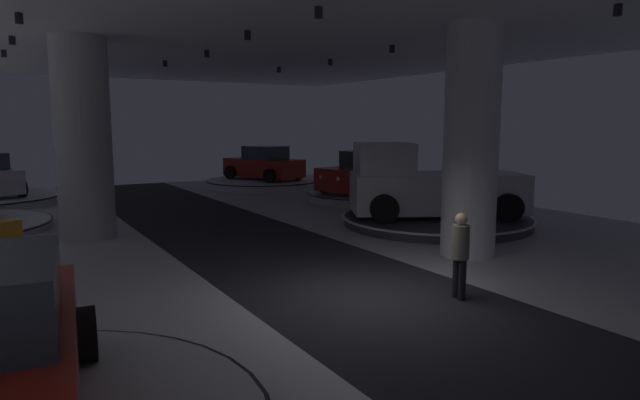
% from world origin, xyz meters
% --- Properties ---
extents(ground, '(24.00, 44.00, 0.06)m').
position_xyz_m(ground, '(0.00, 0.00, -0.02)').
color(ground, '#B2B2B7').
extents(column_right, '(1.29, 1.29, 5.50)m').
position_xyz_m(column_right, '(4.00, 1.47, 2.75)').
color(column_right, silver).
rests_on(column_right, ground).
extents(column_left, '(1.48, 1.48, 5.50)m').
position_xyz_m(column_left, '(-3.59, 8.41, 2.75)').
color(column_left, '#ADADB2').
rests_on(column_left, ground).
extents(display_platform_far_right, '(4.94, 4.94, 0.36)m').
position_xyz_m(display_platform_far_right, '(7.53, 10.62, 0.20)').
color(display_platform_far_right, '#B7B7BC').
rests_on(display_platform_far_right, ground).
extents(display_car_far_right, '(4.47, 2.87, 1.71)m').
position_xyz_m(display_car_far_right, '(7.56, 10.62, 1.12)').
color(display_car_far_right, maroon).
rests_on(display_car_far_right, display_platform_far_right).
extents(display_platform_deep_right, '(5.85, 5.85, 0.35)m').
position_xyz_m(display_platform_deep_right, '(6.09, 17.52, 0.20)').
color(display_platform_deep_right, silver).
rests_on(display_platform_deep_right, ground).
extents(display_car_deep_right, '(3.25, 4.56, 1.71)m').
position_xyz_m(display_car_deep_right, '(6.10, 17.49, 1.12)').
color(display_car_deep_right, maroon).
rests_on(display_car_deep_right, display_platform_deep_right).
extents(display_platform_mid_right, '(5.94, 5.94, 0.29)m').
position_xyz_m(display_platform_mid_right, '(6.15, 4.87, 0.16)').
color(display_platform_mid_right, '#333338').
rests_on(display_platform_mid_right, ground).
extents(pickup_truck_mid_right, '(5.67, 4.46, 2.30)m').
position_xyz_m(pickup_truck_mid_right, '(5.87, 5.02, 1.22)').
color(pickup_truck_mid_right, silver).
rests_on(pickup_truck_mid_right, display_platform_mid_right).
extents(visitor_walking_near, '(0.32, 0.32, 1.59)m').
position_xyz_m(visitor_walking_near, '(1.36, -0.88, 0.91)').
color(visitor_walking_near, black).
rests_on(visitor_walking_near, ground).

